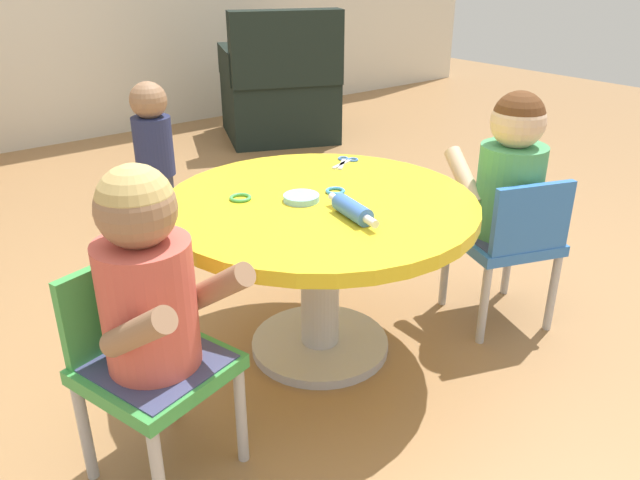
{
  "coord_description": "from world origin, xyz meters",
  "views": [
    {
      "loc": [
        -1.06,
        -1.34,
        1.17
      ],
      "look_at": [
        0.0,
        0.0,
        0.39
      ],
      "focal_mm": 35.25,
      "sensor_mm": 36.0,
      "label": 1
    }
  ],
  "objects_px": {
    "seated_child_left": "(147,280)",
    "seated_child_right": "(510,172)",
    "craft_table": "(320,237)",
    "child_chair_left": "(147,361)",
    "child_chair_right": "(509,241)",
    "toddler_standing": "(154,153)",
    "craft_scissors": "(345,161)",
    "rolling_pin": "(352,210)",
    "armchair_dark": "(280,92)"
  },
  "relations": [
    {
      "from": "seated_child_left",
      "to": "seated_child_right",
      "type": "relative_size",
      "value": 1.0
    },
    {
      "from": "craft_table",
      "to": "child_chair_left",
      "type": "xyz_separation_m",
      "value": [
        -0.63,
        -0.14,
        -0.09
      ]
    },
    {
      "from": "child_chair_right",
      "to": "toddler_standing",
      "type": "relative_size",
      "value": 0.8
    },
    {
      "from": "craft_table",
      "to": "craft_scissors",
      "type": "xyz_separation_m",
      "value": [
        0.29,
        0.23,
        0.12
      ]
    },
    {
      "from": "toddler_standing",
      "to": "rolling_pin",
      "type": "xyz_separation_m",
      "value": [
        -0.05,
        -1.38,
        0.18
      ]
    },
    {
      "from": "toddler_standing",
      "to": "seated_child_left",
      "type": "bearing_deg",
      "value": -114.71
    },
    {
      "from": "child_chair_right",
      "to": "craft_scissors",
      "type": "height_order",
      "value": "child_chair_right"
    },
    {
      "from": "armchair_dark",
      "to": "rolling_pin",
      "type": "height_order",
      "value": "armchair_dark"
    },
    {
      "from": "seated_child_right",
      "to": "craft_scissors",
      "type": "xyz_separation_m",
      "value": [
        -0.31,
        0.45,
        -0.02
      ]
    },
    {
      "from": "child_chair_right",
      "to": "rolling_pin",
      "type": "height_order",
      "value": "rolling_pin"
    },
    {
      "from": "toddler_standing",
      "to": "rolling_pin",
      "type": "bearing_deg",
      "value": -91.89
    },
    {
      "from": "child_chair_left",
      "to": "rolling_pin",
      "type": "xyz_separation_m",
      "value": [
        0.61,
        -0.02,
        0.23
      ]
    },
    {
      "from": "toddler_standing",
      "to": "armchair_dark",
      "type": "bearing_deg",
      "value": 35.04
    },
    {
      "from": "toddler_standing",
      "to": "craft_scissors",
      "type": "distance_m",
      "value": 1.04
    },
    {
      "from": "craft_scissors",
      "to": "seated_child_left",
      "type": "bearing_deg",
      "value": -155.79
    },
    {
      "from": "craft_table",
      "to": "craft_scissors",
      "type": "relative_size",
      "value": 6.52
    },
    {
      "from": "armchair_dark",
      "to": "toddler_standing",
      "type": "xyz_separation_m",
      "value": [
        -1.33,
        -0.93,
        0.05
      ]
    },
    {
      "from": "child_chair_right",
      "to": "armchair_dark",
      "type": "distance_m",
      "value": 2.53
    },
    {
      "from": "craft_scissors",
      "to": "child_chair_right",
      "type": "bearing_deg",
      "value": -58.36
    },
    {
      "from": "toddler_standing",
      "to": "rolling_pin",
      "type": "distance_m",
      "value": 1.39
    },
    {
      "from": "armchair_dark",
      "to": "craft_scissors",
      "type": "bearing_deg",
      "value": -118.97
    },
    {
      "from": "toddler_standing",
      "to": "craft_scissors",
      "type": "height_order",
      "value": "toddler_standing"
    },
    {
      "from": "craft_table",
      "to": "armchair_dark",
      "type": "height_order",
      "value": "armchair_dark"
    },
    {
      "from": "seated_child_left",
      "to": "seated_child_right",
      "type": "bearing_deg",
      "value": -1.8
    },
    {
      "from": "craft_table",
      "to": "toddler_standing",
      "type": "bearing_deg",
      "value": 88.62
    },
    {
      "from": "child_chair_left",
      "to": "craft_scissors",
      "type": "bearing_deg",
      "value": 21.92
    },
    {
      "from": "child_chair_left",
      "to": "seated_child_left",
      "type": "relative_size",
      "value": 1.05
    },
    {
      "from": "seated_child_left",
      "to": "toddler_standing",
      "type": "xyz_separation_m",
      "value": [
        0.64,
        1.4,
        -0.17
      ]
    },
    {
      "from": "armchair_dark",
      "to": "rolling_pin",
      "type": "bearing_deg",
      "value": -120.7
    },
    {
      "from": "seated_child_left",
      "to": "seated_child_right",
      "type": "height_order",
      "value": "same"
    },
    {
      "from": "armchair_dark",
      "to": "toddler_standing",
      "type": "bearing_deg",
      "value": -144.96
    },
    {
      "from": "child_chair_left",
      "to": "armchair_dark",
      "type": "relative_size",
      "value": 0.57
    },
    {
      "from": "child_chair_left",
      "to": "seated_child_left",
      "type": "height_order",
      "value": "seated_child_left"
    },
    {
      "from": "toddler_standing",
      "to": "rolling_pin",
      "type": "relative_size",
      "value": 2.92
    },
    {
      "from": "craft_table",
      "to": "child_chair_left",
      "type": "bearing_deg",
      "value": -167.24
    },
    {
      "from": "craft_table",
      "to": "child_chair_right",
      "type": "relative_size",
      "value": 1.72
    },
    {
      "from": "seated_child_right",
      "to": "toddler_standing",
      "type": "height_order",
      "value": "seated_child_right"
    },
    {
      "from": "child_chair_right",
      "to": "toddler_standing",
      "type": "height_order",
      "value": "toddler_standing"
    },
    {
      "from": "armchair_dark",
      "to": "craft_scissors",
      "type": "height_order",
      "value": "armchair_dark"
    },
    {
      "from": "seated_child_right",
      "to": "child_chair_right",
      "type": "bearing_deg",
      "value": -110.39
    },
    {
      "from": "seated_child_left",
      "to": "rolling_pin",
      "type": "relative_size",
      "value": 2.21
    },
    {
      "from": "child_chair_left",
      "to": "seated_child_right",
      "type": "relative_size",
      "value": 1.05
    },
    {
      "from": "child_chair_right",
      "to": "seated_child_right",
      "type": "relative_size",
      "value": 1.05
    },
    {
      "from": "armchair_dark",
      "to": "toddler_standing",
      "type": "relative_size",
      "value": 1.4
    },
    {
      "from": "rolling_pin",
      "to": "craft_scissors",
      "type": "bearing_deg",
      "value": 51.64
    },
    {
      "from": "child_chair_left",
      "to": "child_chair_right",
      "type": "bearing_deg",
      "value": -5.36
    },
    {
      "from": "child_chair_right",
      "to": "toddler_standing",
      "type": "bearing_deg",
      "value": 110.75
    },
    {
      "from": "seated_child_left",
      "to": "toddler_standing",
      "type": "distance_m",
      "value": 1.55
    },
    {
      "from": "seated_child_left",
      "to": "child_chair_right",
      "type": "bearing_deg",
      "value": -3.6
    },
    {
      "from": "child_chair_right",
      "to": "toddler_standing",
      "type": "xyz_separation_m",
      "value": [
        -0.56,
        1.48,
        0.05
      ]
    }
  ]
}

